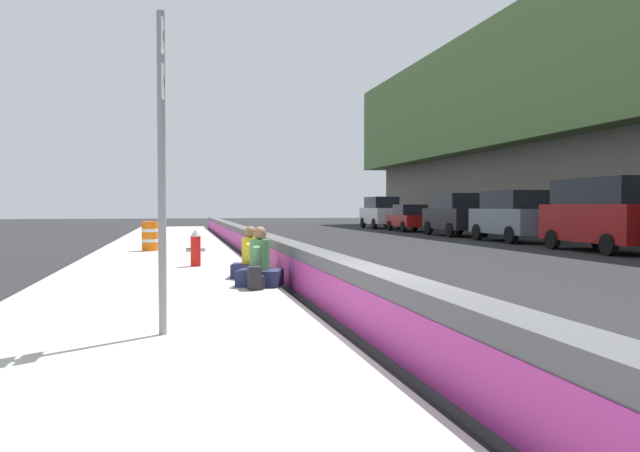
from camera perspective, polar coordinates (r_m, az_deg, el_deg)
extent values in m
plane|color=#232326|center=(7.53, 4.93, -10.33)|extent=(160.00, 160.00, 0.00)
cube|color=#B5B2A8|center=(7.19, -16.00, -10.39)|extent=(80.00, 4.40, 0.14)
cube|color=#545456|center=(7.45, 4.94, -7.13)|extent=(76.00, 0.44, 0.85)
cube|color=#B2338C|center=(7.39, 3.25, -7.53)|extent=(74.48, 0.01, 0.54)
cylinder|color=gray|center=(7.31, -14.02, 4.56)|extent=(0.09, 0.09, 3.60)
cube|color=white|center=(7.53, -13.95, 16.04)|extent=(0.44, 0.02, 0.36)
cube|color=black|center=(7.53, -13.84, 16.04)|extent=(0.30, 0.01, 0.10)
cube|color=white|center=(7.42, -13.92, 12.30)|extent=(0.44, 0.02, 0.36)
cube|color=black|center=(7.42, -13.81, 12.30)|extent=(0.30, 0.01, 0.10)
cylinder|color=red|center=(15.58, -11.10, -2.24)|extent=(0.24, 0.24, 0.72)
cone|color=gray|center=(15.56, -11.11, -0.62)|extent=(0.26, 0.26, 0.16)
cylinder|color=gray|center=(15.58, -10.48, -2.10)|extent=(0.10, 0.12, 0.10)
cylinder|color=gray|center=(15.57, -11.73, -2.11)|extent=(0.10, 0.12, 0.10)
cube|color=#23284C|center=(11.60, -5.41, -4.64)|extent=(0.87, 0.94, 0.29)
cylinder|color=#4C8951|center=(11.56, -5.42, -2.59)|extent=(0.37, 0.37, 0.55)
sphere|color=#8E6647|center=(11.54, -5.43, -0.64)|extent=(0.24, 0.24, 0.24)
cylinder|color=#4C8951|center=(11.76, -5.22, -2.78)|extent=(0.31, 0.21, 0.48)
cylinder|color=#4C8951|center=(11.37, -5.63, -2.94)|extent=(0.31, 0.21, 0.48)
cube|color=#23284C|center=(12.95, -6.24, -4.00)|extent=(0.78, 0.86, 0.28)
cylinder|color=gold|center=(12.91, -6.25, -2.22)|extent=(0.36, 0.36, 0.53)
sphere|color=#8E6647|center=(12.89, -6.25, -0.53)|extent=(0.23, 0.23, 0.23)
cylinder|color=gold|center=(13.11, -6.16, -2.39)|extent=(0.29, 0.18, 0.46)
cylinder|color=gold|center=(12.72, -6.34, -2.52)|extent=(0.29, 0.18, 0.46)
cube|color=#232328|center=(11.08, -5.92, -4.66)|extent=(0.32, 0.22, 0.40)
cube|color=#232328|center=(11.10, -5.20, -4.96)|extent=(0.22, 0.06, 0.20)
cylinder|color=orange|center=(21.39, -15.02, -0.88)|extent=(0.52, 0.52, 0.95)
cylinder|color=white|center=(21.38, -15.02, -0.38)|extent=(0.54, 0.54, 0.10)
cylinder|color=white|center=(21.39, -15.02, -1.27)|extent=(0.54, 0.54, 0.10)
cube|color=maroon|center=(24.10, 24.08, 0.25)|extent=(5.16, 2.12, 1.30)
cube|color=black|center=(24.01, 24.25, 2.87)|extent=(4.15, 1.89, 0.90)
cylinder|color=black|center=(24.98, 20.15, -1.15)|extent=(0.73, 0.24, 0.72)
cylinder|color=black|center=(26.00, 23.71, -1.08)|extent=(0.73, 0.24, 0.72)
cylinder|color=black|center=(22.25, 24.47, -1.54)|extent=(0.73, 0.24, 0.72)
cube|color=slate|center=(29.56, 16.86, 0.42)|extent=(4.82, 1.97, 1.10)
cube|color=black|center=(29.47, 16.97, 2.26)|extent=(3.12, 1.76, 0.80)
cylinder|color=black|center=(30.52, 13.95, -0.55)|extent=(0.76, 0.23, 0.76)
cylinder|color=black|center=(31.37, 16.98, -0.51)|extent=(0.76, 0.23, 0.76)
cylinder|color=black|center=(27.79, 16.71, -0.79)|extent=(0.76, 0.23, 0.76)
cylinder|color=black|center=(28.72, 19.94, -0.74)|extent=(0.76, 0.23, 0.76)
cube|color=black|center=(34.85, 12.02, 0.65)|extent=(4.84, 2.03, 1.10)
cube|color=black|center=(34.75, 12.09, 2.21)|extent=(3.14, 1.80, 0.80)
cylinder|color=black|center=(35.94, 9.69, -0.18)|extent=(0.76, 0.24, 0.76)
cylinder|color=black|center=(36.64, 12.39, -0.16)|extent=(0.76, 0.24, 0.76)
cylinder|color=black|center=(33.09, 11.60, -0.36)|extent=(0.76, 0.24, 0.76)
cylinder|color=black|center=(33.85, 14.47, -0.33)|extent=(0.76, 0.24, 0.76)
cube|color=maroon|center=(40.80, 8.03, 0.49)|extent=(4.57, 1.97, 0.72)
cube|color=black|center=(40.69, 8.08, 1.46)|extent=(2.26, 1.70, 0.66)
cylinder|color=black|center=(41.92, 6.29, 0.03)|extent=(0.67, 0.25, 0.66)
cylinder|color=black|center=(42.45, 8.52, 0.05)|extent=(0.67, 0.25, 0.66)
cylinder|color=black|center=(39.17, 7.49, -0.09)|extent=(0.67, 0.25, 0.66)
cylinder|color=black|center=(39.73, 9.86, -0.07)|extent=(0.67, 0.25, 0.66)
cube|color=silver|center=(46.11, 5.48, 0.94)|extent=(4.84, 2.03, 1.10)
cube|color=black|center=(46.02, 5.52, 2.12)|extent=(3.14, 1.80, 0.80)
cylinder|color=black|center=(47.35, 3.88, 0.30)|extent=(0.76, 0.24, 0.76)
cylinder|color=black|center=(47.86, 6.01, 0.31)|extent=(0.76, 0.24, 0.76)
cylinder|color=black|center=(44.39, 4.91, 0.20)|extent=(0.76, 0.24, 0.76)
cylinder|color=black|center=(44.94, 7.17, 0.21)|extent=(0.76, 0.24, 0.76)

